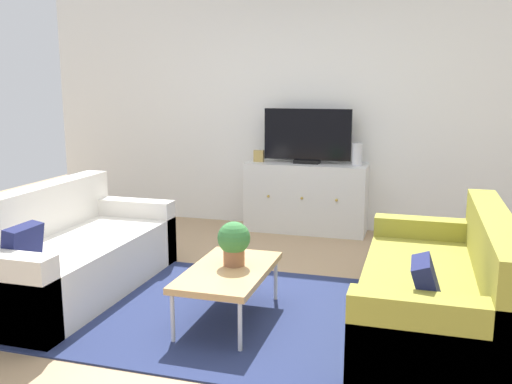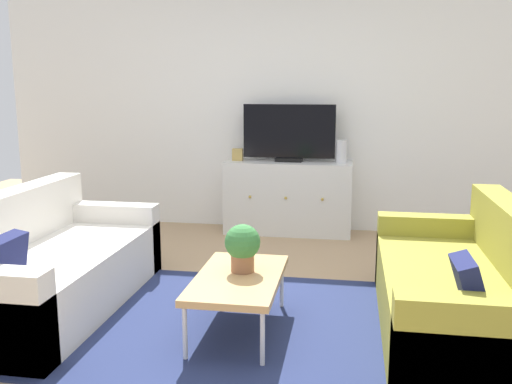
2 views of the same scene
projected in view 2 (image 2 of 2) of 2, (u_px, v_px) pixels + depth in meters
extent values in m
plane|color=tan|center=(246.00, 315.00, 3.89)|extent=(10.00, 10.00, 0.00)
cube|color=white|center=(289.00, 105.00, 6.11)|extent=(6.40, 0.12, 2.70)
cube|color=navy|center=(242.00, 323.00, 3.74)|extent=(2.50, 1.90, 0.01)
cube|color=silver|center=(55.00, 279.00, 3.98)|extent=(0.90, 1.90, 0.43)
cube|color=silver|center=(8.00, 250.00, 4.00)|extent=(0.20, 1.90, 0.82)
cube|color=silver|center=(107.00, 237.00, 4.79)|extent=(0.90, 0.18, 0.58)
cube|color=#191E4C|center=(5.00, 261.00, 3.30)|extent=(0.15, 0.30, 0.31)
cube|color=olive|center=(455.00, 304.00, 3.53)|extent=(0.90, 1.90, 0.43)
cube|color=olive|center=(436.00, 253.00, 4.35)|extent=(0.90, 0.18, 0.58)
cube|color=olive|center=(487.00, 357.00, 2.68)|extent=(0.90, 0.18, 0.58)
cube|color=#191E4C|center=(470.00, 287.00, 2.88)|extent=(0.19, 0.30, 0.32)
cube|color=tan|center=(238.00, 279.00, 3.57)|extent=(0.53, 0.95, 0.04)
cylinder|color=silver|center=(185.00, 333.00, 3.22)|extent=(0.03, 0.03, 0.33)
cylinder|color=silver|center=(262.00, 339.00, 3.15)|extent=(0.03, 0.03, 0.33)
cylinder|color=silver|center=(220.00, 282.00, 4.07)|extent=(0.03, 0.03, 0.33)
cylinder|color=silver|center=(282.00, 285.00, 3.99)|extent=(0.03, 0.03, 0.33)
cylinder|color=#936042|center=(243.00, 263.00, 3.64)|extent=(0.15, 0.15, 0.11)
sphere|color=#387A3D|center=(243.00, 242.00, 3.61)|extent=(0.23, 0.23, 0.23)
cube|color=silver|center=(288.00, 197.00, 6.01)|extent=(1.34, 0.44, 0.77)
sphere|color=#B79338|center=(250.00, 197.00, 5.84)|extent=(0.03, 0.03, 0.03)
sphere|color=#B79338|center=(286.00, 198.00, 5.78)|extent=(0.03, 0.03, 0.03)
sphere|color=#B79338|center=(322.00, 199.00, 5.72)|extent=(0.03, 0.03, 0.03)
cube|color=black|center=(289.00, 160.00, 5.96)|extent=(0.28, 0.16, 0.04)
cube|color=black|center=(289.00, 131.00, 5.90)|extent=(0.96, 0.04, 0.56)
cylinder|color=silver|center=(341.00, 151.00, 5.83)|extent=(0.11, 0.11, 0.24)
cube|color=tan|center=(238.00, 155.00, 6.02)|extent=(0.11, 0.07, 0.13)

